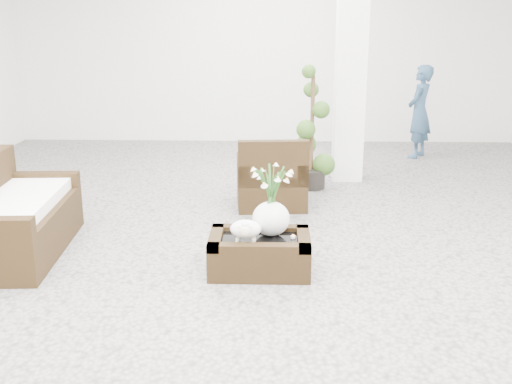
{
  "coord_description": "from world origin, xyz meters",
  "views": [
    {
      "loc": [
        0.17,
        -5.72,
        2.23
      ],
      "look_at": [
        0.0,
        -0.1,
        0.62
      ],
      "focal_mm": 43.18,
      "sensor_mm": 36.0,
      "label": 1
    }
  ],
  "objects_px": {
    "loveseat": "(17,208)",
    "topiary": "(312,129)",
    "armchair": "(271,171)",
    "coffee_table": "(260,255)"
  },
  "relations": [
    {
      "from": "coffee_table",
      "to": "loveseat",
      "type": "distance_m",
      "value": 2.4
    },
    {
      "from": "coffee_table",
      "to": "topiary",
      "type": "relative_size",
      "value": 0.56
    },
    {
      "from": "coffee_table",
      "to": "armchair",
      "type": "xyz_separation_m",
      "value": [
        0.09,
        2.04,
        0.28
      ]
    },
    {
      "from": "topiary",
      "to": "armchair",
      "type": "bearing_deg",
      "value": -123.6
    },
    {
      "from": "coffee_table",
      "to": "armchair",
      "type": "bearing_deg",
      "value": 87.46
    },
    {
      "from": "armchair",
      "to": "topiary",
      "type": "distance_m",
      "value": 1.03
    },
    {
      "from": "armchair",
      "to": "loveseat",
      "type": "distance_m",
      "value": 2.94
    },
    {
      "from": "coffee_table",
      "to": "topiary",
      "type": "xyz_separation_m",
      "value": [
        0.62,
        2.84,
        0.65
      ]
    },
    {
      "from": "loveseat",
      "to": "topiary",
      "type": "height_order",
      "value": "topiary"
    },
    {
      "from": "loveseat",
      "to": "topiary",
      "type": "relative_size",
      "value": 1.06
    }
  ]
}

